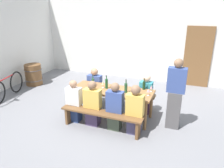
{
  "coord_description": "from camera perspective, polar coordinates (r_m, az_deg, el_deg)",
  "views": [
    {
      "loc": [
        1.83,
        -4.65,
        2.71
      ],
      "look_at": [
        0.0,
        0.0,
        0.9
      ],
      "focal_mm": 34.46,
      "sensor_mm": 36.0,
      "label": 1
    }
  ],
  "objects": [
    {
      "name": "wine_barrel",
      "position": [
        8.32,
        -20.12,
        2.38
      ],
      "size": [
        0.62,
        0.62,
        0.75
      ],
      "color": "brown",
      "rests_on": "ground"
    },
    {
      "name": "ground_plane",
      "position": [
        5.68,
        -0.0,
        -8.57
      ],
      "size": [
        24.0,
        24.0,
        0.0
      ],
      "primitive_type": "plane",
      "color": "slate"
    },
    {
      "name": "wine_bottle_1",
      "position": [
        5.4,
        8.49,
        -0.32
      ],
      "size": [
        0.07,
        0.07,
        0.29
      ],
      "color": "#143319",
      "rests_on": "tasting_table"
    },
    {
      "name": "wine_glass_2",
      "position": [
        5.45,
        -2.44,
        0.22
      ],
      "size": [
        0.07,
        0.07,
        0.18
      ],
      "color": "silver",
      "rests_on": "tasting_table"
    },
    {
      "name": "wine_glass_0",
      "position": [
        4.98,
        6.18,
        -1.8
      ],
      "size": [
        0.08,
        0.08,
        0.18
      ],
      "color": "silver",
      "rests_on": "tasting_table"
    },
    {
      "name": "parked_bicycle_0",
      "position": [
        7.38,
        -25.99,
        -0.66
      ],
      "size": [
        0.44,
        1.65,
        0.9
      ],
      "rotation": [
        0.0,
        0.0,
        1.81
      ],
      "color": "black",
      "rests_on": "ground"
    },
    {
      "name": "seated_guest_near_2",
      "position": [
        4.9,
        0.78,
        -6.29
      ],
      "size": [
        0.38,
        0.24,
        1.14
      ],
      "rotation": [
        0.0,
        0.0,
        1.57
      ],
      "color": "#424D3C",
      "rests_on": "ground"
    },
    {
      "name": "bench_near",
      "position": [
        4.96,
        -2.89,
        -8.43
      ],
      "size": [
        1.94,
        0.3,
        0.45
      ],
      "color": "brown",
      "rests_on": "ground"
    },
    {
      "name": "bench_far",
      "position": [
        6.1,
        2.33,
        -2.81
      ],
      "size": [
        1.94,
        0.3,
        0.45
      ],
      "color": "brown",
      "rests_on": "ground"
    },
    {
      "name": "seated_guest_near_0",
      "position": [
        5.35,
        -9.96,
        -4.76
      ],
      "size": [
        0.37,
        0.24,
        1.07
      ],
      "rotation": [
        0.0,
        0.0,
        1.57
      ],
      "color": "navy",
      "rests_on": "ground"
    },
    {
      "name": "seated_guest_near_3",
      "position": [
        4.77,
        6.07,
        -7.07
      ],
      "size": [
        0.39,
        0.24,
        1.15
      ],
      "rotation": [
        0.0,
        0.0,
        1.57
      ],
      "color": "#474266",
      "rests_on": "ground"
    },
    {
      "name": "tasting_table",
      "position": [
        5.39,
        -0.0,
        -2.32
      ],
      "size": [
        2.04,
        0.75,
        0.75
      ],
      "color": "olive",
      "rests_on": "ground"
    },
    {
      "name": "seated_guest_far_1",
      "position": [
        5.72,
        8.93,
        -2.78
      ],
      "size": [
        0.33,
        0.24,
        1.09
      ],
      "rotation": [
        0.0,
        0.0,
        -1.57
      ],
      "color": "#422948",
      "rests_on": "ground"
    },
    {
      "name": "seated_guest_near_1",
      "position": [
        5.12,
        -5.15,
        -5.42
      ],
      "size": [
        0.41,
        0.24,
        1.11
      ],
      "rotation": [
        0.0,
        0.0,
        1.57
      ],
      "color": "#463658",
      "rests_on": "ground"
    },
    {
      "name": "wine_bottle_3",
      "position": [
        5.15,
        3.7,
        -0.98
      ],
      "size": [
        0.07,
        0.07,
        0.33
      ],
      "color": "#234C2D",
      "rests_on": "tasting_table"
    },
    {
      "name": "standing_host",
      "position": [
        5.08,
        16.41,
        -2.95
      ],
      "size": [
        0.4,
        0.24,
        1.66
      ],
      "rotation": [
        0.0,
        0.0,
        3.14
      ],
      "color": "#545152",
      "rests_on": "ground"
    },
    {
      "name": "back_wall",
      "position": [
        8.32,
        8.78,
        12.02
      ],
      "size": [
        14.0,
        0.2,
        3.2
      ],
      "primitive_type": "cube",
      "color": "silver",
      "rests_on": "ground"
    },
    {
      "name": "seated_guest_far_0",
      "position": [
        6.17,
        -4.58,
        -0.93
      ],
      "size": [
        0.39,
        0.24,
        1.09
      ],
      "rotation": [
        0.0,
        0.0,
        -1.57
      ],
      "color": "#335164",
      "rests_on": "ground"
    },
    {
      "name": "wine_glass_3",
      "position": [
        5.29,
        10.39,
        -0.88
      ],
      "size": [
        0.06,
        0.06,
        0.16
      ],
      "color": "silver",
      "rests_on": "tasting_table"
    },
    {
      "name": "wooden_door",
      "position": [
        8.07,
        21.72,
        6.64
      ],
      "size": [
        0.9,
        0.06,
        2.1
      ],
      "primitive_type": "cube",
      "color": "brown",
      "rests_on": "ground"
    },
    {
      "name": "wine_glass_4",
      "position": [
        5.04,
        9.64,
        -1.77
      ],
      "size": [
        0.08,
        0.08,
        0.16
      ],
      "color": "silver",
      "rests_on": "tasting_table"
    },
    {
      "name": "wine_bottle_0",
      "position": [
        5.4,
        -1.47,
        0.14
      ],
      "size": [
        0.07,
        0.07,
        0.34
      ],
      "color": "#194723",
      "rests_on": "tasting_table"
    },
    {
      "name": "wine_glass_1",
      "position": [
        5.29,
        0.72,
        -0.41
      ],
      "size": [
        0.07,
        0.07,
        0.17
      ],
      "color": "silver",
      "rests_on": "tasting_table"
    },
    {
      "name": "wine_bottle_2",
      "position": [
        5.58,
        -5.06,
        0.5
      ],
      "size": [
        0.07,
        0.07,
        0.3
      ],
      "color": "#234C2D",
      "rests_on": "tasting_table"
    }
  ]
}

